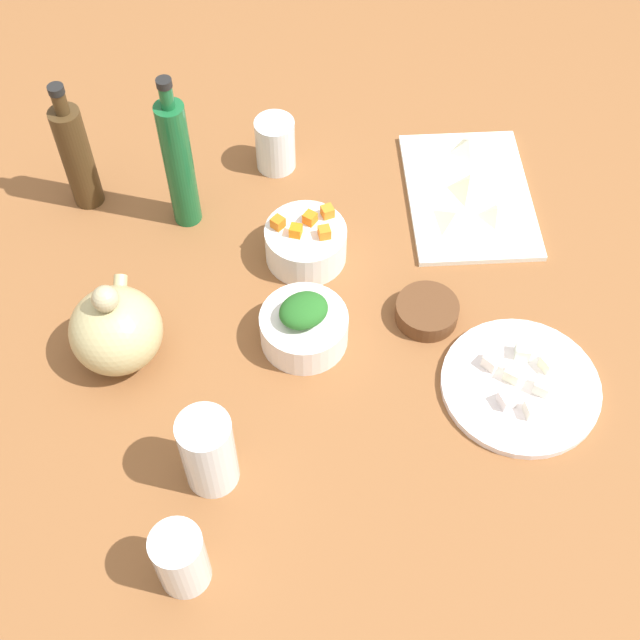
{
  "coord_description": "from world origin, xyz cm",
  "views": [
    {
      "loc": [
        -73.15,
        -0.7,
        110.27
      ],
      "look_at": [
        0.0,
        0.0,
        8.0
      ],
      "focal_mm": 48.44,
      "sensor_mm": 36.0,
      "label": 1
    }
  ],
  "objects_px": {
    "bowl_carrots": "(306,244)",
    "bottle_1": "(76,155)",
    "bowl_greens": "(304,330)",
    "drinking_glass_1": "(181,559)",
    "cutting_board": "(469,195)",
    "drinking_glass_0": "(208,452)",
    "teapot": "(116,329)",
    "drinking_glass_2": "(275,144)",
    "bowl_small_side": "(427,311)",
    "bottle_0": "(179,163)",
    "plate_tofu": "(520,386)"
  },
  "relations": [
    {
      "from": "plate_tofu",
      "to": "bowl_small_side",
      "type": "height_order",
      "value": "bowl_small_side"
    },
    {
      "from": "bowl_small_side",
      "to": "bottle_0",
      "type": "height_order",
      "value": "bottle_0"
    },
    {
      "from": "plate_tofu",
      "to": "drinking_glass_2",
      "type": "height_order",
      "value": "drinking_glass_2"
    },
    {
      "from": "bottle_1",
      "to": "drinking_glass_2",
      "type": "xyz_separation_m",
      "value": [
        0.09,
        -0.31,
        -0.05
      ]
    },
    {
      "from": "bowl_small_side",
      "to": "bottle_0",
      "type": "distance_m",
      "value": 0.45
    },
    {
      "from": "bottle_0",
      "to": "bottle_1",
      "type": "height_order",
      "value": "bottle_0"
    },
    {
      "from": "bowl_greens",
      "to": "cutting_board",
      "type": "bearing_deg",
      "value": -42.49
    },
    {
      "from": "bottle_1",
      "to": "drinking_glass_0",
      "type": "bearing_deg",
      "value": -153.65
    },
    {
      "from": "teapot",
      "to": "bottle_0",
      "type": "relative_size",
      "value": 0.54
    },
    {
      "from": "teapot",
      "to": "drinking_glass_2",
      "type": "height_order",
      "value": "teapot"
    },
    {
      "from": "plate_tofu",
      "to": "bowl_carrots",
      "type": "xyz_separation_m",
      "value": [
        0.25,
        0.31,
        0.03
      ]
    },
    {
      "from": "cutting_board",
      "to": "plate_tofu",
      "type": "xyz_separation_m",
      "value": [
        -0.38,
        -0.04,
        0.0
      ]
    },
    {
      "from": "drinking_glass_0",
      "to": "drinking_glass_2",
      "type": "height_order",
      "value": "drinking_glass_0"
    },
    {
      "from": "drinking_glass_2",
      "to": "drinking_glass_0",
      "type": "bearing_deg",
      "value": 174.02
    },
    {
      "from": "teapot",
      "to": "bottle_1",
      "type": "distance_m",
      "value": 0.33
    },
    {
      "from": "bowl_greens",
      "to": "bottle_0",
      "type": "distance_m",
      "value": 0.33
    },
    {
      "from": "bowl_carrots",
      "to": "drinking_glass_0",
      "type": "xyz_separation_m",
      "value": [
        -0.39,
        0.12,
        0.04
      ]
    },
    {
      "from": "bowl_small_side",
      "to": "teapot",
      "type": "distance_m",
      "value": 0.46
    },
    {
      "from": "plate_tofu",
      "to": "drinking_glass_1",
      "type": "relative_size",
      "value": 2.12
    },
    {
      "from": "bottle_0",
      "to": "drinking_glass_1",
      "type": "relative_size",
      "value": 2.62
    },
    {
      "from": "bottle_0",
      "to": "bottle_1",
      "type": "xyz_separation_m",
      "value": [
        0.04,
        0.17,
        -0.02
      ]
    },
    {
      "from": "bowl_carrots",
      "to": "drinking_glass_1",
      "type": "relative_size",
      "value": 1.19
    },
    {
      "from": "cutting_board",
      "to": "drinking_glass_1",
      "type": "relative_size",
      "value": 2.72
    },
    {
      "from": "bowl_greens",
      "to": "bottle_1",
      "type": "xyz_separation_m",
      "value": [
        0.29,
        0.37,
        0.07
      ]
    },
    {
      "from": "bottle_0",
      "to": "bowl_carrots",
      "type": "bearing_deg",
      "value": -112.78
    },
    {
      "from": "bottle_1",
      "to": "drinking_glass_0",
      "type": "distance_m",
      "value": 0.57
    },
    {
      "from": "teapot",
      "to": "drinking_glass_2",
      "type": "bearing_deg",
      "value": -27.95
    },
    {
      "from": "drinking_glass_0",
      "to": "drinking_glass_1",
      "type": "relative_size",
      "value": 1.24
    },
    {
      "from": "cutting_board",
      "to": "bowl_greens",
      "type": "distance_m",
      "value": 0.41
    },
    {
      "from": "cutting_board",
      "to": "teapot",
      "type": "bearing_deg",
      "value": 120.88
    },
    {
      "from": "plate_tofu",
      "to": "drinking_glass_1",
      "type": "height_order",
      "value": "drinking_glass_1"
    },
    {
      "from": "bottle_1",
      "to": "drinking_glass_2",
      "type": "bearing_deg",
      "value": -74.64
    },
    {
      "from": "bowl_greens",
      "to": "drinking_glass_1",
      "type": "height_order",
      "value": "drinking_glass_1"
    },
    {
      "from": "bowl_small_side",
      "to": "bottle_0",
      "type": "bearing_deg",
      "value": 62.12
    },
    {
      "from": "bowl_small_side",
      "to": "drinking_glass_1",
      "type": "distance_m",
      "value": 0.52
    },
    {
      "from": "cutting_board",
      "to": "bottle_0",
      "type": "xyz_separation_m",
      "value": [
        -0.05,
        0.47,
        0.12
      ]
    },
    {
      "from": "bottle_0",
      "to": "drinking_glass_1",
      "type": "xyz_separation_m",
      "value": [
        -0.61,
        -0.06,
        -0.07
      ]
    },
    {
      "from": "cutting_board",
      "to": "bottle_0",
      "type": "relative_size",
      "value": 1.04
    },
    {
      "from": "drinking_glass_1",
      "to": "drinking_glass_2",
      "type": "bearing_deg",
      "value": -6.66
    },
    {
      "from": "bowl_greens",
      "to": "bottle_0",
      "type": "bearing_deg",
      "value": 38.67
    },
    {
      "from": "plate_tofu",
      "to": "bottle_0",
      "type": "bearing_deg",
      "value": 57.36
    },
    {
      "from": "teapot",
      "to": "bottle_0",
      "type": "xyz_separation_m",
      "value": [
        0.27,
        -0.07,
        0.06
      ]
    },
    {
      "from": "drinking_glass_0",
      "to": "drinking_glass_2",
      "type": "xyz_separation_m",
      "value": [
        0.59,
        -0.06,
        -0.02
      ]
    },
    {
      "from": "cutting_board",
      "to": "drinking_glass_1",
      "type": "height_order",
      "value": "drinking_glass_1"
    },
    {
      "from": "bowl_small_side",
      "to": "drinking_glass_2",
      "type": "distance_m",
      "value": 0.41
    },
    {
      "from": "cutting_board",
      "to": "bowl_small_side",
      "type": "relative_size",
      "value": 3.07
    },
    {
      "from": "bowl_carrots",
      "to": "drinking_glass_2",
      "type": "bearing_deg",
      "value": 15.03
    },
    {
      "from": "bowl_carrots",
      "to": "drinking_glass_2",
      "type": "relative_size",
      "value": 1.35
    },
    {
      "from": "bowl_greens",
      "to": "drinking_glass_0",
      "type": "relative_size",
      "value": 0.97
    },
    {
      "from": "bowl_carrots",
      "to": "bottle_1",
      "type": "bearing_deg",
      "value": 71.71
    }
  ]
}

